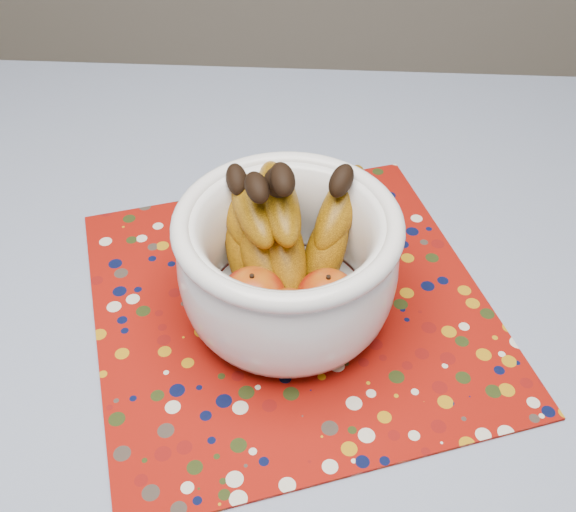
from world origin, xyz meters
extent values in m
cube|color=brown|center=(0.00, 0.00, 0.73)|extent=(1.20, 1.20, 0.04)
cylinder|color=brown|center=(-0.53, 0.53, 0.35)|extent=(0.06, 0.06, 0.71)
cylinder|color=brown|center=(0.53, 0.53, 0.35)|extent=(0.06, 0.06, 0.71)
cube|color=slate|center=(0.00, 0.00, 0.76)|extent=(1.32, 1.32, 0.01)
cube|color=maroon|center=(0.05, 0.09, 0.76)|extent=(0.57, 0.57, 0.00)
cylinder|color=white|center=(0.05, 0.08, 0.77)|extent=(0.12, 0.12, 0.01)
cylinder|color=white|center=(0.05, 0.08, 0.78)|extent=(0.18, 0.18, 0.01)
torus|color=white|center=(0.05, 0.08, 0.90)|extent=(0.24, 0.24, 0.02)
ellipsoid|color=#7D0705|center=(0.02, 0.05, 0.82)|extent=(0.07, 0.07, 0.06)
ellipsoid|color=#7D0705|center=(0.09, 0.05, 0.82)|extent=(0.07, 0.07, 0.06)
ellipsoid|color=#7D0705|center=(0.06, 0.02, 0.82)|extent=(0.07, 0.07, 0.06)
sphere|color=black|center=(0.04, 0.13, 0.92)|extent=(0.03, 0.03, 0.03)
camera|label=1|loc=(0.08, -0.44, 1.35)|focal=42.00mm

